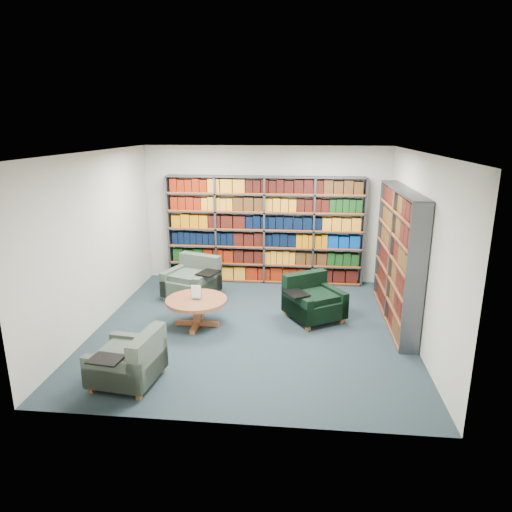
# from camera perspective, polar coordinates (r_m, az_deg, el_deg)

# --- Properties ---
(room_shell) EXTENTS (5.02, 5.02, 2.82)m
(room_shell) POSITION_cam_1_polar(r_m,az_deg,el_deg) (7.05, -0.49, 1.41)
(room_shell) COLOR black
(room_shell) RESTS_ON ground
(bookshelf_back) EXTENTS (4.00, 0.28, 2.20)m
(bookshelf_back) POSITION_cam_1_polar(r_m,az_deg,el_deg) (9.39, 1.08, 3.18)
(bookshelf_back) COLOR #47494F
(bookshelf_back) RESTS_ON ground
(bookshelf_right) EXTENTS (0.28, 2.50, 2.20)m
(bookshelf_right) POSITION_cam_1_polar(r_m,az_deg,el_deg) (7.83, 17.30, -0.13)
(bookshelf_right) COLOR #47494F
(bookshelf_right) RESTS_ON ground
(chair_teal_left) EXTENTS (1.13, 1.09, 0.78)m
(chair_teal_left) POSITION_cam_1_polar(r_m,az_deg,el_deg) (8.83, -7.76, -3.09)
(chair_teal_left) COLOR #0A2935
(chair_teal_left) RESTS_ON ground
(chair_green_right) EXTENTS (1.13, 1.13, 0.75)m
(chair_green_right) POSITION_cam_1_polar(r_m,az_deg,el_deg) (7.85, 6.96, -5.62)
(chair_green_right) COLOR black
(chair_green_right) RESTS_ON ground
(chair_teal_front) EXTENTS (0.88, 0.97, 0.71)m
(chair_teal_front) POSITION_cam_1_polar(r_m,az_deg,el_deg) (6.12, -15.26, -12.76)
(chair_teal_front) COLOR #0A2935
(chair_teal_front) RESTS_ON ground
(coffee_table) EXTENTS (1.00, 1.00, 0.70)m
(coffee_table) POSITION_cam_1_polar(r_m,az_deg,el_deg) (7.52, -7.44, -6.02)
(coffee_table) COLOR #955431
(coffee_table) RESTS_ON ground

